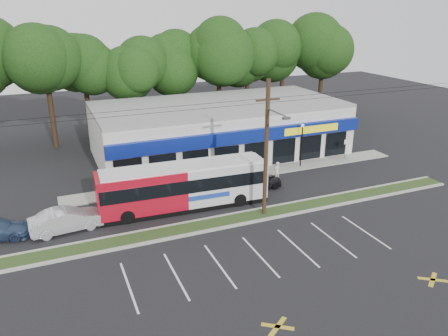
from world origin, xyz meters
TOP-DOWN VIEW (x-y plane):
  - ground at (0.00, 0.00)m, footprint 120.00×120.00m
  - grass_strip at (0.00, 1.00)m, footprint 40.00×1.60m
  - curb_south at (0.00, 0.15)m, footprint 40.00×0.25m
  - curb_north at (0.00, 1.85)m, footprint 40.00×0.25m
  - sidewalk at (5.00, 9.00)m, footprint 32.00×2.20m
  - strip_mall at (5.50, 15.91)m, footprint 25.00×12.55m
  - utility_pole at (2.83, 0.93)m, footprint 50.00×2.77m
  - lamp_post at (11.00, 8.80)m, footprint 0.30×0.30m
  - sign_post at (16.00, 8.57)m, footprint 0.45×0.10m
  - tree_line at (4.00, 26.00)m, footprint 46.76×6.76m
  - metrobus at (-2.04, 4.50)m, footprint 12.96×3.30m
  - car_dark at (4.81, 5.57)m, footprint 4.09×1.70m
  - car_silver at (-10.60, 4.06)m, footprint 5.05×2.26m
  - pedestrian_a at (7.20, 6.65)m, footprint 0.73×0.60m
  - pedestrian_b at (3.69, 8.15)m, footprint 0.77×0.61m

SIDE VIEW (x-z plane):
  - ground at x=0.00m, z-range 0.00..0.00m
  - sidewalk at x=5.00m, z-range 0.00..0.10m
  - grass_strip at x=0.00m, z-range 0.00..0.12m
  - curb_south at x=0.00m, z-range 0.00..0.14m
  - curb_north at x=0.00m, z-range 0.00..0.14m
  - car_dark at x=4.81m, z-range 0.00..1.38m
  - pedestrian_b at x=3.69m, z-range 0.00..1.58m
  - car_silver at x=-10.60m, z-range 0.00..1.61m
  - pedestrian_a at x=7.20m, z-range 0.00..1.73m
  - sign_post at x=16.00m, z-range 0.44..2.67m
  - metrobus at x=-2.04m, z-range 0.10..3.56m
  - strip_mall at x=5.50m, z-range 0.00..5.30m
  - lamp_post at x=11.00m, z-range 0.55..4.80m
  - utility_pole at x=2.83m, z-range 0.41..10.41m
  - tree_line at x=4.00m, z-range 2.50..14.33m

